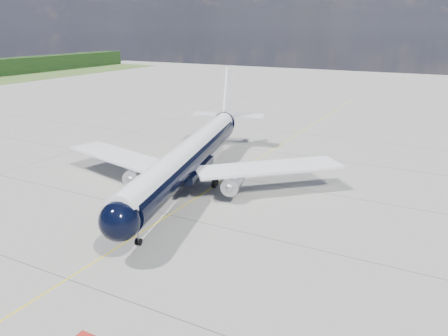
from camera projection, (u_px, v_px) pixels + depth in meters
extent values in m
plane|color=gray|center=(245.00, 167.00, 66.33)|extent=(320.00, 320.00, 0.00)
cube|color=#DDC10B|center=(230.00, 177.00, 62.13)|extent=(0.16, 160.00, 0.01)
cylinder|color=black|center=(189.00, 159.00, 56.43)|extent=(12.96, 36.94, 3.72)
sphere|color=black|center=(120.00, 221.00, 38.33)|extent=(4.54, 4.54, 3.72)
cone|color=black|center=(228.00, 119.00, 77.51)|extent=(5.32, 7.57, 3.72)
cylinder|color=white|center=(188.00, 152.00, 56.14)|extent=(12.66, 38.63, 2.90)
cube|color=black|center=(118.00, 216.00, 37.98)|extent=(2.57, 1.73, 0.54)
cube|color=white|center=(121.00, 157.00, 60.35)|extent=(19.42, 9.13, 0.31)
cube|color=white|center=(269.00, 167.00, 55.77)|extent=(17.15, 16.32, 0.31)
cube|color=black|center=(189.00, 169.00, 56.85)|extent=(6.44, 10.51, 0.98)
cylinder|color=#ACACB3|center=(138.00, 174.00, 56.65)|extent=(3.25, 4.91, 2.19)
cylinder|color=#ACACB3|center=(233.00, 182.00, 53.82)|extent=(3.25, 4.91, 2.19)
sphere|color=gray|center=(131.00, 179.00, 54.75)|extent=(1.31, 1.31, 1.08)
sphere|color=gray|center=(229.00, 188.00, 51.92)|extent=(1.31, 1.31, 1.08)
cube|color=white|center=(138.00, 168.00, 56.61)|extent=(1.00, 3.09, 1.08)
cube|color=white|center=(234.00, 176.00, 53.78)|extent=(1.00, 3.09, 1.08)
cube|color=white|center=(228.00, 91.00, 75.51)|extent=(1.86, 6.09, 8.35)
cube|color=white|center=(228.00, 115.00, 77.27)|extent=(13.10, 6.23, 0.22)
cylinder|color=gray|center=(138.00, 234.00, 42.39)|extent=(0.21, 0.21, 2.06)
cylinder|color=black|center=(137.00, 241.00, 42.70)|extent=(0.34, 0.71, 0.69)
cylinder|color=black|center=(140.00, 242.00, 42.62)|extent=(0.34, 0.71, 0.69)
cylinder|color=gray|center=(170.00, 174.00, 59.35)|extent=(0.31, 0.31, 1.86)
cylinder|color=gray|center=(215.00, 177.00, 57.95)|extent=(0.31, 0.31, 1.86)
cylinder|color=black|center=(169.00, 180.00, 59.09)|extent=(0.70, 1.15, 1.08)
cylinder|color=black|center=(172.00, 178.00, 60.09)|extent=(0.70, 1.15, 1.08)
cylinder|color=black|center=(214.00, 184.00, 57.70)|extent=(0.70, 1.15, 1.08)
cylinder|color=black|center=(216.00, 181.00, 58.69)|extent=(0.70, 1.15, 1.08)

